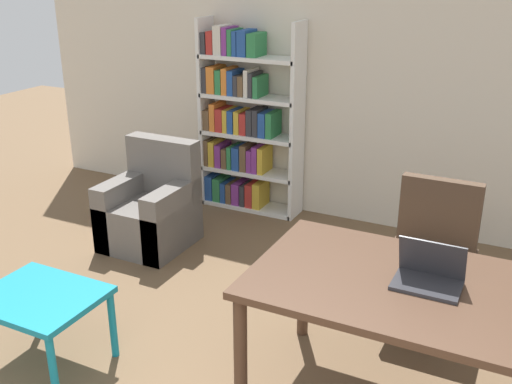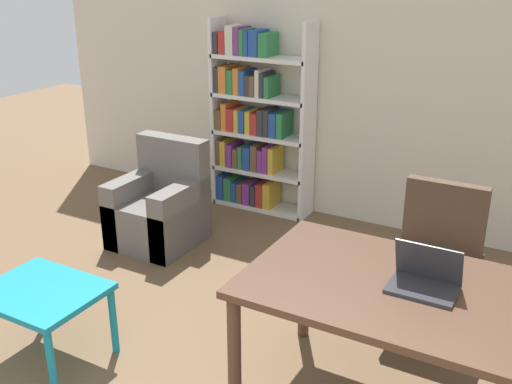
{
  "view_description": "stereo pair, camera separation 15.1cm",
  "coord_description": "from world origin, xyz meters",
  "px_view_note": "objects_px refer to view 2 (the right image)",
  "views": [
    {
      "loc": [
        0.85,
        -0.47,
        2.24
      ],
      "look_at": [
        -0.56,
        2.38,
        1.02
      ],
      "focal_mm": 42.0,
      "sensor_mm": 36.0,
      "label": 1
    },
    {
      "loc": [
        0.99,
        -0.4,
        2.24
      ],
      "look_at": [
        -0.56,
        2.38,
        1.02
      ],
      "focal_mm": 42.0,
      "sensor_mm": 36.0,
      "label": 2
    }
  ],
  "objects_px": {
    "laptop": "(425,279)",
    "side_table_blue": "(42,299)",
    "office_chair": "(435,262)",
    "armchair": "(160,210)",
    "bookshelf": "(253,124)",
    "desk": "(417,306)"
  },
  "relations": [
    {
      "from": "armchair",
      "to": "bookshelf",
      "type": "bearing_deg",
      "value": 74.7
    },
    {
      "from": "laptop",
      "to": "side_table_blue",
      "type": "height_order",
      "value": "laptop"
    },
    {
      "from": "desk",
      "to": "armchair",
      "type": "bearing_deg",
      "value": 155.98
    },
    {
      "from": "office_chair",
      "to": "armchair",
      "type": "bearing_deg",
      "value": 176.28
    },
    {
      "from": "office_chair",
      "to": "bookshelf",
      "type": "relative_size",
      "value": 0.53
    },
    {
      "from": "bookshelf",
      "to": "laptop",
      "type": "bearing_deg",
      "value": -44.78
    },
    {
      "from": "armchair",
      "to": "laptop",
      "type": "bearing_deg",
      "value": -23.31
    },
    {
      "from": "desk",
      "to": "armchair",
      "type": "relative_size",
      "value": 1.94
    },
    {
      "from": "bookshelf",
      "to": "desk",
      "type": "bearing_deg",
      "value": -45.37
    },
    {
      "from": "side_table_blue",
      "to": "armchair",
      "type": "height_order",
      "value": "armchair"
    },
    {
      "from": "office_chair",
      "to": "laptop",
      "type": "bearing_deg",
      "value": -81.58
    },
    {
      "from": "desk",
      "to": "laptop",
      "type": "distance_m",
      "value": 0.14
    },
    {
      "from": "desk",
      "to": "side_table_blue",
      "type": "height_order",
      "value": "desk"
    },
    {
      "from": "desk",
      "to": "armchair",
      "type": "height_order",
      "value": "armchair"
    },
    {
      "from": "bookshelf",
      "to": "office_chair",
      "type": "bearing_deg",
      "value": -31.39
    },
    {
      "from": "armchair",
      "to": "side_table_blue",
      "type": "bearing_deg",
      "value": -75.86
    },
    {
      "from": "laptop",
      "to": "side_table_blue",
      "type": "relative_size",
      "value": 0.48
    },
    {
      "from": "laptop",
      "to": "side_table_blue",
      "type": "xyz_separation_m",
      "value": [
        -2.03,
        -0.58,
        -0.41
      ]
    },
    {
      "from": "desk",
      "to": "bookshelf",
      "type": "relative_size",
      "value": 0.95
    },
    {
      "from": "laptop",
      "to": "armchair",
      "type": "distance_m",
      "value": 2.71
    },
    {
      "from": "side_table_blue",
      "to": "armchair",
      "type": "distance_m",
      "value": 1.68
    },
    {
      "from": "office_chair",
      "to": "side_table_blue",
      "type": "height_order",
      "value": "office_chair"
    }
  ]
}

